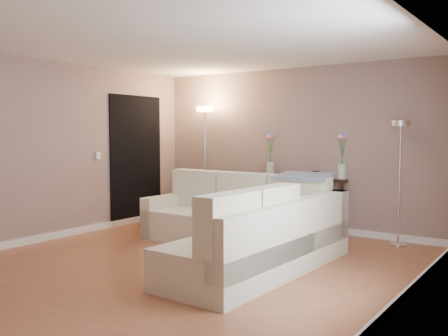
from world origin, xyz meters
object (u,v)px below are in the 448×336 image
Objects in this scene: console_table at (299,200)px; floor_lamp_unlit at (400,158)px; floor_lamp_lit at (205,141)px; sectional_sofa at (243,227)px.

floor_lamp_unlit reaches higher than console_table.
floor_lamp_lit reaches higher than console_table.
floor_lamp_lit is (-1.87, 1.69, 1.06)m from sectional_sofa.
sectional_sofa is 1.92m from console_table.
floor_lamp_unlit is (1.63, -0.25, 0.73)m from console_table.
console_table is 1.80m from floor_lamp_unlit.
floor_lamp_unlit is (1.48, 1.67, 0.85)m from sectional_sofa.
sectional_sofa is at bearing -42.09° from floor_lamp_lit.
floor_lamp_lit is (-1.72, -0.22, 0.94)m from console_table.
console_table is 0.83× the size of floor_lamp_unlit.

